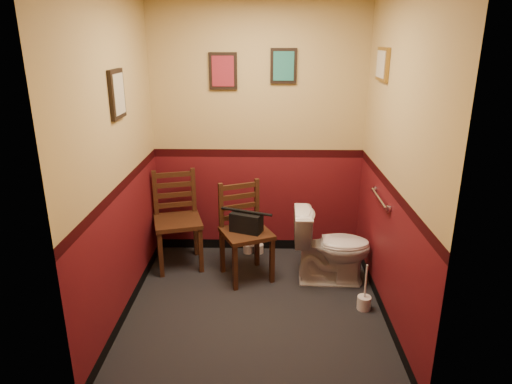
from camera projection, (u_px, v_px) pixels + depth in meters
The scene contains 16 objects.
floor at pixel (255, 308), 4.03m from camera, with size 2.20×2.40×0.00m, color black.
wall_back at pixel (258, 131), 4.73m from camera, with size 2.20×2.70×0.00m, color #571015.
wall_front at pixel (250, 217), 2.46m from camera, with size 2.20×2.70×0.00m, color #571015.
wall_left at pixel (117, 159), 3.62m from camera, with size 2.40×2.70×0.00m, color #571015.
wall_right at pixel (395, 161), 3.57m from camera, with size 2.40×2.70×0.00m, color #571015.
grab_bar at pixel (380, 198), 3.94m from camera, with size 0.05×0.56×0.06m.
framed_print_back_a at pixel (223, 71), 4.52m from camera, with size 0.28×0.04×0.36m.
framed_print_back_b at pixel (284, 66), 4.49m from camera, with size 0.26×0.04×0.34m.
framed_print_left at pixel (117, 94), 3.55m from camera, with size 0.04×0.30×0.38m.
framed_print_right at pixel (383, 64), 3.91m from camera, with size 0.04×0.34×0.28m.
toilet at pixel (332, 247), 4.37m from camera, with size 0.42×0.74×0.73m, color white.
toilet_brush at pixel (364, 302), 4.00m from camera, with size 0.12×0.12×0.43m.
chair_left at pixel (177, 220), 4.67m from camera, with size 0.57×0.57×0.99m.
chair_right at pixel (245, 231), 4.44m from camera, with size 0.58×0.58×0.95m.
handbag at pixel (246, 222), 4.37m from camera, with size 0.33×0.25×0.22m.
tp_stack at pixel (253, 246), 5.04m from camera, with size 0.23×0.12×0.20m.
Camera 1 is at (0.09, -3.48, 2.28)m, focal length 32.00 mm.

